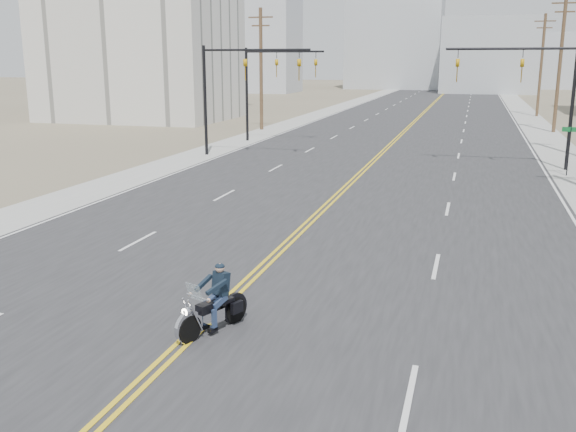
{
  "coord_description": "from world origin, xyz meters",
  "views": [
    {
      "loc": [
        5.81,
        -6.92,
        6.05
      ],
      "look_at": [
        0.73,
        10.7,
        1.6
      ],
      "focal_mm": 40.0,
      "sensor_mm": 36.0,
      "label": 1
    }
  ],
  "objects": [
    {
      "name": "utility_pole_e",
      "position": [
        12.5,
        70.0,
        5.73
      ],
      "size": [
        2.2,
        0.3,
        11.0
      ],
      "color": "brown",
      "rests_on": "ground"
    },
    {
      "name": "traffic_mast_left",
      "position": [
        -8.98,
        32.0,
        4.94
      ],
      "size": [
        7.1,
        0.26,
        7.0
      ],
      "color": "black",
      "rests_on": "ground"
    },
    {
      "name": "utility_pole_left",
      "position": [
        -12.5,
        48.0,
        5.48
      ],
      "size": [
        2.2,
        0.3,
        10.5
      ],
      "color": "brown",
      "rests_on": "ground"
    },
    {
      "name": "street_sign",
      "position": [
        10.8,
        30.0,
        1.8
      ],
      "size": [
        0.9,
        0.06,
        2.62
      ],
      "color": "black",
      "rests_on": "ground"
    },
    {
      "name": "traffic_mast_right",
      "position": [
        8.98,
        32.0,
        4.94
      ],
      "size": [
        7.1,
        0.26,
        7.0
      ],
      "color": "black",
      "rests_on": "ground"
    },
    {
      "name": "haze_bldg_a",
      "position": [
        -35.0,
        115.0,
        11.0
      ],
      "size": [
        14.0,
        12.0,
        22.0
      ],
      "primitive_type": "cube",
      "color": "#B7BCC6",
      "rests_on": "ground"
    },
    {
      "name": "traffic_mast_far",
      "position": [
        -9.31,
        40.0,
        4.87
      ],
      "size": [
        6.1,
        0.26,
        7.0
      ],
      "color": "black",
      "rests_on": "ground"
    },
    {
      "name": "road",
      "position": [
        0.0,
        70.0,
        0.01
      ],
      "size": [
        20.0,
        200.0,
        0.01
      ],
      "primitive_type": "cube",
      "color": "#303033",
      "rests_on": "ground"
    },
    {
      "name": "sidewalk_left",
      "position": [
        -11.5,
        70.0,
        0.01
      ],
      "size": [
        3.0,
        200.0,
        0.01
      ],
      "primitive_type": "cube",
      "color": "#A5A5A0",
      "rests_on": "ground"
    },
    {
      "name": "motorcyclist",
      "position": [
        0.39,
        5.7,
        0.79
      ],
      "size": [
        1.6,
        2.21,
        1.59
      ],
      "primitive_type": null,
      "rotation": [
        0.0,
        0.0,
        2.74
      ],
      "color": "black",
      "rests_on": "ground"
    },
    {
      "name": "sidewalk_right",
      "position": [
        11.5,
        70.0,
        0.01
      ],
      "size": [
        3.0,
        200.0,
        0.01
      ],
      "primitive_type": "cube",
      "color": "#A5A5A0",
      "rests_on": "ground"
    },
    {
      "name": "utility_pole_d",
      "position": [
        12.5,
        53.0,
        5.98
      ],
      "size": [
        2.2,
        0.3,
        11.5
      ],
      "color": "brown",
      "rests_on": "ground"
    },
    {
      "name": "haze_bldg_d",
      "position": [
        -12.0,
        140.0,
        13.0
      ],
      "size": [
        20.0,
        15.0,
        26.0
      ],
      "primitive_type": "cube",
      "color": "#ADB2B7",
      "rests_on": "ground"
    },
    {
      "name": "haze_bldg_e",
      "position": [
        25.0,
        150.0,
        6.0
      ],
      "size": [
        14.0,
        14.0,
        12.0
      ],
      "primitive_type": "cube",
      "color": "#B7BCC6",
      "rests_on": "ground"
    },
    {
      "name": "haze_bldg_b",
      "position": [
        8.0,
        125.0,
        7.0
      ],
      "size": [
        18.0,
        14.0,
        14.0
      ],
      "primitive_type": "cube",
      "color": "#ADB2B7",
      "rests_on": "ground"
    },
    {
      "name": "haze_bldg_f",
      "position": [
        -50.0,
        130.0,
        8.0
      ],
      "size": [
        12.0,
        12.0,
        16.0
      ],
      "primitive_type": "cube",
      "color": "#ADB2B7",
      "rests_on": "ground"
    }
  ]
}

